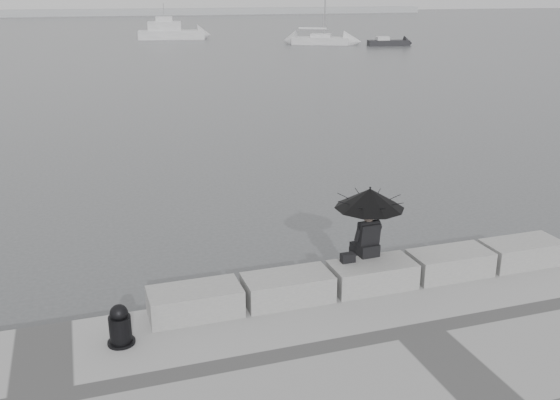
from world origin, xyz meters
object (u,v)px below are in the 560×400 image
object	(u,v)px
seated_person	(370,205)
small_motorboat	(388,43)
sailboat_right	(321,39)
motor_cruiser	(171,32)
mooring_bollard	(120,328)

from	to	relation	value
seated_person	small_motorboat	distance (m)	61.82
sailboat_right	motor_cruiser	size ratio (longest dim) A/B	1.51
mooring_bollard	small_motorboat	xyz separation A→B (m)	(33.98, 55.41, -0.48)
seated_person	small_motorboat	xyz separation A→B (m)	(29.20, 54.46, -1.71)
seated_person	mooring_bollard	xyz separation A→B (m)	(-4.78, -0.94, -1.24)
seated_person	motor_cruiser	size ratio (longest dim) A/B	0.16
sailboat_right	small_motorboat	bearing A→B (deg)	-2.67
mooring_bollard	motor_cruiser	distance (m)	73.80
seated_person	sailboat_right	world-z (taller)	sailboat_right
mooring_bollard	motor_cruiser	xyz separation A→B (m)	(12.36, 72.76, 0.10)
motor_cruiser	small_motorboat	size ratio (longest dim) A/B	1.77
sailboat_right	mooring_bollard	bearing A→B (deg)	-85.49
seated_person	small_motorboat	bearing A→B (deg)	59.37
sailboat_right	motor_cruiser	bearing A→B (deg)	167.91
seated_person	sailboat_right	distance (m)	62.79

